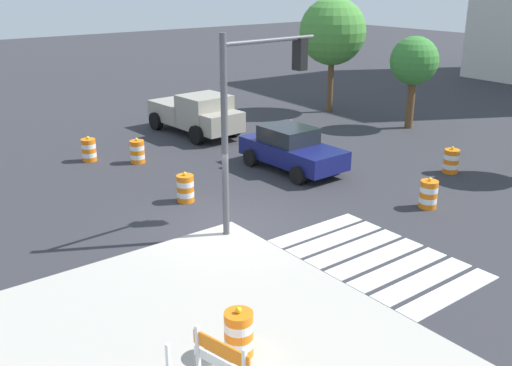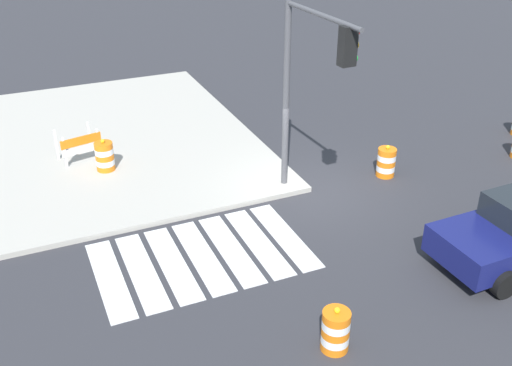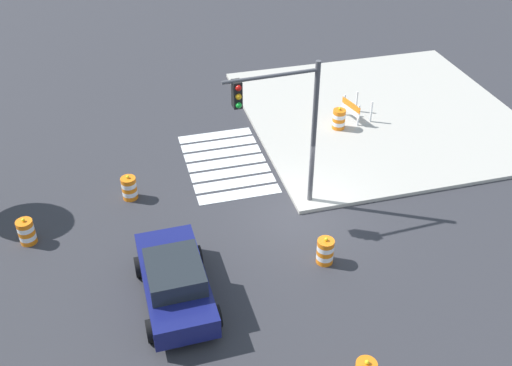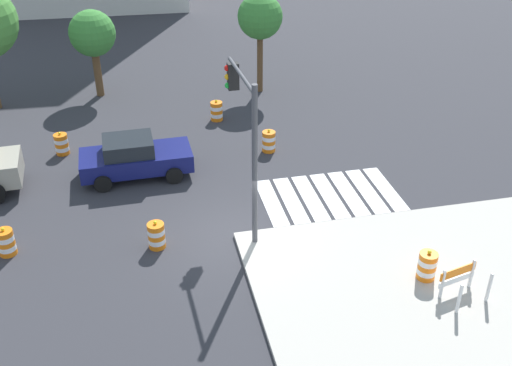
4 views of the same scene
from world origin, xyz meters
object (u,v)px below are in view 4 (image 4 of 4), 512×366
object	(u,v)px
traffic_barrel_lane_center	(217,111)
street_tree_streetside_mid	(92,34)
traffic_barrel_crosswalk_end	(269,141)
traffic_barrel_far_curb	(156,235)
traffic_barrel_median_far	(6,242)
traffic_barrel_on_sidewalk	(427,266)
traffic_barrel_median_near	(62,144)
traffic_light_pole	(245,124)
sports_car	(135,157)
construction_barricade	(461,280)
street_tree_streetside_near	(260,18)

from	to	relation	value
traffic_barrel_lane_center	street_tree_streetside_mid	xyz separation A→B (m)	(-5.35, 4.30, 2.72)
traffic_barrel_crosswalk_end	traffic_barrel_far_curb	xyz separation A→B (m)	(-5.19, -5.82, 0.00)
traffic_barrel_crosswalk_end	traffic_barrel_median_far	bearing A→B (deg)	-152.63
traffic_barrel_lane_center	traffic_barrel_on_sidewalk	distance (m)	13.64
traffic_barrel_far_curb	street_tree_streetside_mid	distance (m)	14.09
traffic_barrel_median_near	traffic_light_pole	distance (m)	10.08
sports_car	traffic_barrel_on_sidewalk	bearing A→B (deg)	-45.75
construction_barricade	street_tree_streetside_mid	size ratio (longest dim) A/B	0.32
construction_barricade	street_tree_streetside_near	bearing A→B (deg)	97.04
construction_barricade	traffic_barrel_median_far	bearing A→B (deg)	158.64
street_tree_streetside_near	street_tree_streetside_mid	xyz separation A→B (m)	(-8.13, 1.22, -0.67)
traffic_barrel_lane_center	street_tree_streetside_mid	world-z (taller)	street_tree_streetside_mid
traffic_barrel_lane_center	traffic_barrel_on_sidewalk	world-z (taller)	traffic_barrel_on_sidewalk
traffic_barrel_crosswalk_end	street_tree_streetside_mid	size ratio (longest dim) A/B	0.23
construction_barricade	street_tree_streetside_mid	distance (m)	21.00
traffic_barrel_median_far	construction_barricade	bearing A→B (deg)	-21.36
street_tree_streetside_near	traffic_barrel_far_curb	bearing A→B (deg)	-116.83
street_tree_streetside_near	traffic_barrel_lane_center	bearing A→B (deg)	-132.12
traffic_light_pole	street_tree_streetside_near	world-z (taller)	traffic_light_pole
traffic_barrel_crosswalk_end	traffic_light_pole	bearing A→B (deg)	-111.58
street_tree_streetside_near	traffic_barrel_median_near	bearing A→B (deg)	-152.59
traffic_barrel_lane_center	traffic_barrel_crosswalk_end	bearing A→B (deg)	-65.27
traffic_barrel_far_curb	construction_barricade	distance (m)	9.53
traffic_barrel_on_sidewalk	traffic_light_pole	bearing A→B (deg)	139.10
traffic_barrel_far_curb	traffic_light_pole	xyz separation A→B (m)	(3.10, 0.55, 3.46)
traffic_barrel_median_near	traffic_barrel_far_curb	size ratio (longest dim) A/B	1.00
street_tree_streetside_near	traffic_barrel_on_sidewalk	bearing A→B (deg)	-84.61
traffic_barrel_on_sidewalk	street_tree_streetside_mid	world-z (taller)	street_tree_streetside_mid
traffic_light_pole	street_tree_streetside_mid	size ratio (longest dim) A/B	1.26
traffic_barrel_lane_center	construction_barricade	world-z (taller)	construction_barricade
traffic_barrel_median_far	street_tree_streetside_near	bearing A→B (deg)	46.85
sports_car	street_tree_streetside_near	size ratio (longest dim) A/B	0.87
traffic_barrel_far_curb	street_tree_streetside_mid	xyz separation A→B (m)	(-1.82, 13.70, 2.72)
traffic_barrel_on_sidewalk	street_tree_streetside_mid	xyz separation A→B (m)	(-9.64, 17.25, 2.57)
traffic_barrel_far_curb	traffic_barrel_median_far	bearing A→B (deg)	171.94
sports_car	traffic_barrel_crosswalk_end	bearing A→B (deg)	8.89
traffic_barrel_crosswalk_end	street_tree_streetside_mid	distance (m)	10.89
traffic_barrel_lane_center	traffic_light_pole	bearing A→B (deg)	-92.79
traffic_light_pole	street_tree_streetside_mid	distance (m)	14.06
street_tree_streetside_mid	construction_barricade	bearing A→B (deg)	-60.65
traffic_barrel_crosswalk_end	traffic_barrel_median_near	world-z (taller)	same
traffic_barrel_lane_center	construction_barricade	xyz separation A→B (m)	(4.88, -13.88, 0.27)
traffic_light_pole	street_tree_streetside_near	size ratio (longest dim) A/B	1.10
traffic_barrel_on_sidewalk	street_tree_streetside_near	bearing A→B (deg)	95.39
traffic_barrel_far_curb	construction_barricade	size ratio (longest dim) A/B	0.74
traffic_barrel_lane_center	traffic_barrel_on_sidewalk	xyz separation A→B (m)	(4.29, -12.95, 0.15)
traffic_barrel_far_curb	construction_barricade	xyz separation A→B (m)	(8.41, -4.48, 0.27)
traffic_barrel_median_near	traffic_barrel_median_far	distance (m)	6.92
traffic_barrel_crosswalk_end	traffic_barrel_median_far	size ratio (longest dim) A/B	1.00
traffic_barrel_median_far	traffic_light_pole	distance (m)	8.59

